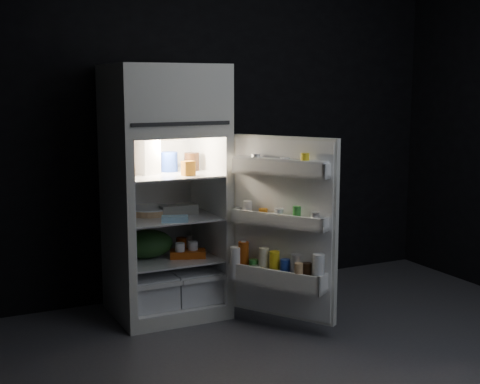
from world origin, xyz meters
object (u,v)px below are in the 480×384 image
egg_carton (179,210)px  yogurt_tray (188,254)px  refrigerator (163,182)px  fridge_door (282,232)px  milk_jug (147,157)px

egg_carton → yogurt_tray: bearing=-63.4°
refrigerator → yogurt_tray: size_ratio=7.10×
fridge_door → yogurt_tray: size_ratio=4.86×
fridge_door → egg_carton: 0.80m
egg_carton → milk_jug: bearing=172.3°
refrigerator → yogurt_tray: refrigerator is taller
refrigerator → egg_carton: bearing=-36.4°
refrigerator → egg_carton: (0.09, -0.07, -0.19)m
refrigerator → yogurt_tray: 0.54m
fridge_door → egg_carton: size_ratio=4.57×
milk_jug → yogurt_tray: (0.25, -0.11, -0.69)m
refrigerator → fridge_door: 0.94m
fridge_door → milk_jug: fridge_door is taller
refrigerator → egg_carton: size_ratio=6.67×
egg_carton → yogurt_tray: 0.32m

